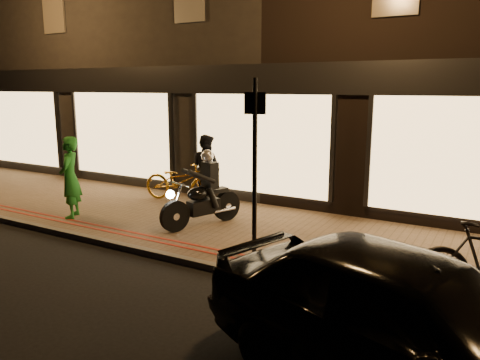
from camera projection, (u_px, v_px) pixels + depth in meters
name	position (u px, v px, depth m)	size (l,w,h in m)	color
ground	(155.00, 259.00, 8.25)	(90.00, 90.00, 0.00)	black
sidewalk	(216.00, 226.00, 9.93)	(50.00, 4.00, 0.12)	brown
kerb_stone	(157.00, 254.00, 8.28)	(50.00, 0.14, 0.12)	#59544C
red_kerb_lines	(174.00, 243.00, 8.69)	(50.00, 0.26, 0.01)	maroon
building_row	(333.00, 46.00, 15.04)	(48.00, 10.11, 8.50)	black
motorcycle	(203.00, 197.00, 9.69)	(0.89, 1.85, 1.59)	black
sign_post	(255.00, 160.00, 7.64)	(0.34, 0.14, 3.00)	black
bicycle_gold	(180.00, 181.00, 11.78)	(0.68, 1.95, 1.03)	gold
person_green	(70.00, 177.00, 10.25)	(0.66, 0.43, 1.80)	#1E7422
person_dark	(206.00, 168.00, 11.76)	(0.82, 0.64, 1.69)	black
parked_car	(409.00, 324.00, 4.47)	(1.78, 4.42, 1.51)	black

